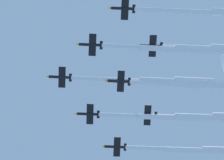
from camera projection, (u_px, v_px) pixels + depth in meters
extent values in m
cylinder|color=black|center=(61.00, 77.00, 204.39)|extent=(5.95, 8.10, 1.12)
cone|color=#EAB70C|center=(47.00, 77.00, 204.31)|extent=(1.61, 1.67, 1.07)
cylinder|color=black|center=(73.00, 78.00, 204.46)|extent=(1.03, 0.97, 0.84)
ellipsoid|color=black|center=(56.00, 77.00, 204.80)|extent=(1.70, 2.01, 0.70)
cube|color=black|center=(62.00, 77.00, 204.35)|extent=(8.48, 6.92, 0.33)
cube|color=#EAB70C|center=(62.00, 68.00, 203.23)|extent=(1.86, 2.30, 0.12)
cube|color=#EAB70C|center=(62.00, 87.00, 205.60)|extent=(1.86, 2.30, 0.12)
cube|color=black|center=(70.00, 78.00, 204.45)|extent=(3.27, 2.70, 0.17)
cube|color=#EAB70C|center=(71.00, 77.00, 205.35)|extent=(0.92, 1.25, 1.90)
cylinder|color=white|center=(91.00, 79.00, 204.57)|extent=(9.67, 13.43, 1.43)
cylinder|color=white|center=(125.00, 81.00, 204.88)|extent=(10.26, 13.83, 2.15)
cylinder|color=white|center=(160.00, 81.00, 204.96)|extent=(10.86, 14.23, 2.86)
cylinder|color=white|center=(194.00, 82.00, 205.04)|extent=(11.45, 14.63, 3.58)
cylinder|color=black|center=(91.00, 45.00, 197.56)|extent=(5.96, 8.14, 1.17)
cone|color=#EAB70C|center=(77.00, 44.00, 197.48)|extent=(1.64, 1.70, 1.11)
cylinder|color=black|center=(104.00, 45.00, 197.63)|extent=(1.06, 0.99, 0.88)
ellipsoid|color=black|center=(86.00, 44.00, 197.98)|extent=(1.72, 2.03, 0.73)
cube|color=black|center=(92.00, 45.00, 197.52)|extent=(8.48, 6.90, 0.68)
cube|color=#EAB70C|center=(93.00, 35.00, 196.55)|extent=(1.86, 2.31, 0.15)
cube|color=#EAB70C|center=(92.00, 55.00, 198.62)|extent=(1.86, 2.31, 0.15)
cube|color=black|center=(101.00, 45.00, 197.61)|extent=(3.27, 2.69, 0.31)
cube|color=#EAB70C|center=(101.00, 45.00, 198.53)|extent=(0.98, 1.30, 1.90)
cylinder|color=white|center=(123.00, 46.00, 197.73)|extent=(9.90, 13.84, 1.49)
cylinder|color=white|center=(159.00, 48.00, 198.01)|extent=(10.52, 14.25, 2.23)
cylinder|color=white|center=(196.00, 49.00, 198.10)|extent=(11.14, 14.66, 2.98)
cylinder|color=black|center=(89.00, 114.00, 207.59)|extent=(5.87, 8.16, 1.14)
cone|color=#EAB70C|center=(76.00, 114.00, 207.53)|extent=(1.62, 1.68, 1.09)
cylinder|color=black|center=(101.00, 114.00, 207.64)|extent=(1.05, 0.97, 0.86)
ellipsoid|color=black|center=(84.00, 113.00, 208.01)|extent=(1.70, 2.02, 0.71)
cube|color=black|center=(90.00, 114.00, 207.55)|extent=(8.51, 6.85, 0.48)
cube|color=#EAB70C|center=(90.00, 105.00, 206.49)|extent=(1.85, 2.31, 0.13)
cube|color=#EAB70C|center=(90.00, 123.00, 208.74)|extent=(1.85, 2.31, 0.13)
cube|color=black|center=(98.00, 114.00, 207.63)|extent=(3.28, 2.67, 0.23)
cube|color=#EAB70C|center=(98.00, 113.00, 208.54)|extent=(0.93, 1.28, 1.90)
cylinder|color=white|center=(121.00, 115.00, 207.73)|extent=(10.55, 15.11, 1.46)
cylinder|color=white|center=(159.00, 117.00, 207.99)|extent=(11.16, 15.51, 2.18)
cylinder|color=white|center=(197.00, 117.00, 208.05)|extent=(11.77, 15.91, 2.91)
cylinder|color=black|center=(119.00, 81.00, 203.14)|extent=(5.98, 8.14, 1.18)
cone|color=#EAB70C|center=(106.00, 81.00, 203.06)|extent=(1.65, 1.70, 1.12)
cylinder|color=black|center=(132.00, 82.00, 203.21)|extent=(1.07, 0.99, 0.88)
ellipsoid|color=black|center=(114.00, 81.00, 203.56)|extent=(1.73, 2.03, 0.73)
cube|color=black|center=(121.00, 81.00, 203.10)|extent=(8.47, 6.91, 0.74)
cube|color=#EAB70C|center=(121.00, 71.00, 202.16)|extent=(1.86, 2.30, 0.15)
cube|color=#EAB70C|center=(120.00, 91.00, 204.17)|extent=(1.86, 2.30, 0.15)
cube|color=black|center=(129.00, 82.00, 203.20)|extent=(3.27, 2.69, 0.33)
cube|color=#EAB70C|center=(129.00, 81.00, 204.11)|extent=(0.99, 1.31, 1.90)
cylinder|color=white|center=(152.00, 83.00, 203.33)|extent=(10.52, 14.70, 1.50)
cylinder|color=white|center=(189.00, 85.00, 203.63)|extent=(11.14, 15.12, 2.24)
cylinder|color=black|center=(123.00, 8.00, 193.40)|extent=(5.90, 8.14, 1.13)
cone|color=#EAB70C|center=(110.00, 8.00, 193.33)|extent=(1.61, 1.68, 1.07)
cylinder|color=black|center=(136.00, 9.00, 193.46)|extent=(1.04, 0.97, 0.85)
ellipsoid|color=black|center=(118.00, 8.00, 193.82)|extent=(1.70, 2.02, 0.70)
cube|color=black|center=(125.00, 9.00, 193.36)|extent=(8.50, 6.88, 0.38)
cube|color=#EAB70C|center=(124.00, 19.00, 194.59)|extent=(1.85, 2.31, 0.12)
cube|color=black|center=(134.00, 9.00, 193.45)|extent=(3.28, 2.68, 0.19)
cube|color=#EAB70C|center=(134.00, 8.00, 194.35)|extent=(0.92, 1.26, 1.90)
cylinder|color=white|center=(157.00, 10.00, 193.56)|extent=(10.10, 14.30, 1.44)
cylinder|color=white|center=(195.00, 12.00, 193.84)|extent=(10.70, 14.69, 2.16)
cylinder|color=black|center=(116.00, 147.00, 213.31)|extent=(5.89, 8.15, 1.14)
cone|color=#EAB70C|center=(103.00, 146.00, 213.24)|extent=(1.62, 1.68, 1.08)
cylinder|color=black|center=(128.00, 147.00, 213.37)|extent=(1.04, 0.97, 0.85)
ellipsoid|color=black|center=(111.00, 146.00, 213.73)|extent=(1.70, 2.02, 0.71)
cube|color=black|center=(117.00, 147.00, 213.27)|extent=(8.50, 6.87, 0.45)
cube|color=#EAB70C|center=(117.00, 138.00, 212.20)|extent=(1.85, 2.31, 0.13)
cube|color=#EAB70C|center=(117.00, 156.00, 214.47)|extent=(1.85, 2.31, 0.13)
cube|color=black|center=(125.00, 147.00, 213.36)|extent=(3.28, 2.68, 0.22)
cube|color=#EAB70C|center=(125.00, 146.00, 214.26)|extent=(0.93, 1.27, 1.90)
cylinder|color=white|center=(148.00, 148.00, 213.47)|extent=(10.96, 15.64, 1.45)
cylinder|color=white|center=(186.00, 150.00, 213.75)|extent=(11.56, 16.04, 2.18)
cylinder|color=white|center=(224.00, 150.00, 213.83)|extent=(12.17, 16.44, 2.90)
cylinder|color=black|center=(151.00, 46.00, 200.05)|extent=(5.89, 8.17, 1.16)
cone|color=#EAB70C|center=(138.00, 45.00, 199.99)|extent=(1.63, 1.69, 1.10)
cylinder|color=black|center=(164.00, 46.00, 200.10)|extent=(1.06, 0.98, 0.87)
ellipsoid|color=black|center=(146.00, 45.00, 200.47)|extent=(1.71, 2.03, 0.72)
cube|color=black|center=(153.00, 46.00, 200.00)|extent=(8.51, 6.85, 0.62)
cube|color=#EAB70C|center=(153.00, 36.00, 199.01)|extent=(1.85, 2.31, 0.14)
cube|color=#EAB70C|center=(152.00, 56.00, 201.13)|extent=(1.85, 2.31, 0.14)
cube|color=black|center=(161.00, 46.00, 200.09)|extent=(3.28, 2.67, 0.28)
cube|color=#EAB70C|center=(161.00, 46.00, 201.00)|extent=(0.96, 1.30, 1.90)
cylinder|color=white|center=(183.00, 47.00, 200.18)|extent=(9.88, 14.06, 1.48)
cylinder|color=white|center=(219.00, 49.00, 200.43)|extent=(10.50, 14.47, 2.22)
cylinder|color=black|center=(146.00, 115.00, 209.23)|extent=(5.87, 8.15, 1.13)
cone|color=#EAB70C|center=(133.00, 115.00, 209.17)|extent=(1.61, 1.68, 1.08)
cylinder|color=black|center=(158.00, 116.00, 209.29)|extent=(1.04, 0.97, 0.85)
ellipsoid|color=black|center=(141.00, 115.00, 209.65)|extent=(1.69, 2.02, 0.70)
cube|color=black|center=(148.00, 115.00, 209.19)|extent=(8.51, 6.86, 0.39)
cube|color=#EAB70C|center=(148.00, 106.00, 208.09)|extent=(1.85, 2.31, 0.12)
cube|color=#EAB70C|center=(147.00, 124.00, 210.42)|extent=(1.85, 2.31, 0.12)
cube|color=black|center=(156.00, 116.00, 209.28)|extent=(3.28, 2.67, 0.19)
cube|color=#EAB70C|center=(156.00, 115.00, 210.18)|extent=(0.91, 1.27, 1.90)
cylinder|color=white|center=(176.00, 116.00, 209.37)|extent=(9.67, 13.73, 1.44)
cylinder|color=white|center=(210.00, 118.00, 209.63)|extent=(10.27, 14.12, 2.16)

